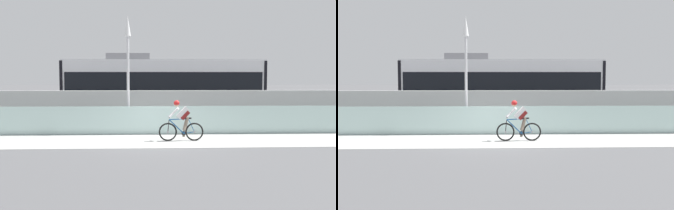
% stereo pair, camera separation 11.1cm
% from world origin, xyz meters
% --- Properties ---
extents(ground_plane, '(200.00, 200.00, 0.00)m').
position_xyz_m(ground_plane, '(0.00, 0.00, 0.00)').
color(ground_plane, slate).
extents(bike_path_deck, '(32.00, 3.20, 0.01)m').
position_xyz_m(bike_path_deck, '(0.00, 0.00, 0.01)').
color(bike_path_deck, silver).
rests_on(bike_path_deck, ground).
extents(glass_parapet, '(32.00, 0.05, 1.24)m').
position_xyz_m(glass_parapet, '(0.00, 1.85, 0.62)').
color(glass_parapet, silver).
rests_on(glass_parapet, ground).
extents(concrete_barrier_wall, '(32.00, 0.36, 1.86)m').
position_xyz_m(concrete_barrier_wall, '(0.00, 3.65, 0.93)').
color(concrete_barrier_wall, silver).
rests_on(concrete_barrier_wall, ground).
extents(tram_rail_near, '(32.00, 0.08, 0.01)m').
position_xyz_m(tram_rail_near, '(0.00, 6.13, 0.00)').
color(tram_rail_near, '#595654').
rests_on(tram_rail_near, ground).
extents(tram_rail_far, '(32.00, 0.08, 0.01)m').
position_xyz_m(tram_rail_far, '(0.00, 7.57, 0.00)').
color(tram_rail_far, '#595654').
rests_on(tram_rail_far, ground).
extents(tram, '(11.06, 2.54, 3.81)m').
position_xyz_m(tram, '(0.37, 6.85, 1.89)').
color(tram, silver).
rests_on(tram, ground).
extents(cyclist_on_bike, '(1.77, 0.58, 1.61)m').
position_xyz_m(cyclist_on_bike, '(0.85, 0.00, 0.78)').
color(cyclist_on_bike, black).
rests_on(cyclist_on_bike, ground).
extents(lamp_post_antenna, '(0.28, 0.28, 5.20)m').
position_xyz_m(lamp_post_antenna, '(-1.35, 2.15, 3.29)').
color(lamp_post_antenna, gray).
rests_on(lamp_post_antenna, ground).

